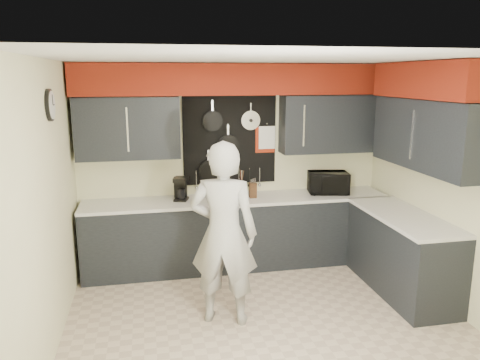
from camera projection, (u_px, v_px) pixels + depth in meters
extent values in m
plane|color=beige|center=(266.00, 320.00, 4.79)|extent=(4.00, 4.00, 0.00)
cube|color=#F5F3BE|center=(233.00, 164.00, 6.18)|extent=(4.00, 0.01, 2.60)
cube|color=black|center=(128.00, 128.00, 5.65)|extent=(1.24, 0.32, 0.75)
cube|color=black|center=(331.00, 124.00, 6.16)|extent=(1.34, 0.32, 0.75)
cube|color=maroon|center=(236.00, 79.00, 5.77)|extent=(3.94, 0.36, 0.38)
cube|color=black|center=(230.00, 140.00, 6.09)|extent=(1.22, 0.03, 1.15)
cylinder|color=black|center=(212.00, 121.00, 5.95)|extent=(0.26, 0.04, 0.26)
cylinder|color=black|center=(228.00, 146.00, 6.06)|extent=(0.30, 0.04, 0.30)
cylinder|color=black|center=(209.00, 171.00, 6.07)|extent=(0.27, 0.04, 0.27)
cylinder|color=silver|center=(251.00, 120.00, 6.05)|extent=(0.25, 0.02, 0.25)
cube|color=#9B240B|center=(265.00, 140.00, 6.16)|extent=(0.26, 0.01, 0.34)
cube|color=white|center=(267.00, 138.00, 6.14)|extent=(0.22, 0.01, 0.30)
cylinder|color=silver|center=(196.00, 179.00, 6.08)|extent=(0.01, 0.01, 0.20)
cylinder|color=silver|center=(207.00, 179.00, 6.11)|extent=(0.01, 0.01, 0.20)
cylinder|color=silver|center=(218.00, 178.00, 6.14)|extent=(0.01, 0.01, 0.20)
cylinder|color=silver|center=(228.00, 178.00, 6.16)|extent=(0.01, 0.01, 0.20)
cylinder|color=silver|center=(239.00, 177.00, 6.19)|extent=(0.01, 0.01, 0.20)
cylinder|color=silver|center=(249.00, 177.00, 6.22)|extent=(0.01, 0.01, 0.20)
cylinder|color=silver|center=(260.00, 176.00, 6.25)|extent=(0.01, 0.01, 0.20)
cube|color=#F5F3BE|center=(451.00, 188.00, 4.90)|extent=(0.01, 3.50, 2.60)
cube|color=black|center=(426.00, 135.00, 5.04)|extent=(0.32, 1.70, 0.75)
cube|color=maroon|center=(429.00, 80.00, 4.91)|extent=(0.36, 1.70, 0.38)
cube|color=#F5F3BE|center=(48.00, 209.00, 4.12)|extent=(0.01, 3.50, 2.60)
cylinder|color=black|center=(50.00, 105.00, 4.31)|extent=(0.04, 0.30, 0.30)
cylinder|color=white|center=(52.00, 105.00, 4.32)|extent=(0.01, 0.26, 0.26)
cube|color=black|center=(238.00, 233.00, 6.08)|extent=(3.90, 0.60, 0.88)
cube|color=white|center=(238.00, 200.00, 5.97)|extent=(3.90, 0.63, 0.04)
cube|color=black|center=(402.00, 255.00, 5.36)|extent=(0.60, 1.60, 0.88)
cube|color=white|center=(404.00, 216.00, 5.26)|extent=(0.63, 1.60, 0.04)
cube|color=black|center=(242.00, 269.00, 5.92)|extent=(3.90, 0.06, 0.10)
imported|color=black|center=(328.00, 183.00, 6.18)|extent=(0.56, 0.43, 0.28)
cube|color=black|center=(253.00, 190.00, 5.97)|extent=(0.09, 0.09, 0.19)
cylinder|color=white|center=(242.00, 191.00, 5.99)|extent=(0.12, 0.12, 0.16)
cube|color=black|center=(181.00, 199.00, 5.86)|extent=(0.21, 0.23, 0.03)
cube|color=black|center=(181.00, 187.00, 5.90)|extent=(0.17, 0.10, 0.27)
cube|color=black|center=(181.00, 180.00, 5.80)|extent=(0.21, 0.23, 0.05)
cylinder|color=black|center=(181.00, 194.00, 5.82)|extent=(0.10, 0.10, 0.12)
imported|color=#BABAB8|center=(224.00, 234.00, 4.60)|extent=(0.78, 0.64, 1.85)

